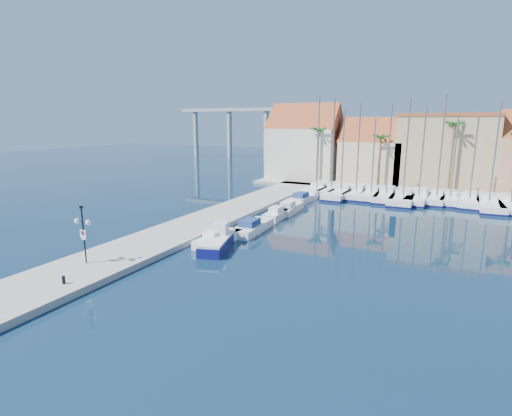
% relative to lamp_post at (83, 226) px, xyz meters
% --- Properties ---
extents(ground, '(260.00, 260.00, 0.00)m').
position_rel_lamp_post_xyz_m(ground, '(9.44, 2.52, -3.36)').
color(ground, '#081C30').
rests_on(ground, ground).
extents(quay_west, '(6.00, 77.00, 0.50)m').
position_rel_lamp_post_xyz_m(quay_west, '(0.44, 16.02, -3.11)').
color(quay_west, gray).
rests_on(quay_west, ground).
extents(shore_north, '(54.00, 16.00, 0.50)m').
position_rel_lamp_post_xyz_m(shore_north, '(19.44, 50.52, -3.11)').
color(shore_north, gray).
rests_on(shore_north, ground).
extents(lamp_post, '(1.48, 0.44, 4.36)m').
position_rel_lamp_post_xyz_m(lamp_post, '(0.00, 0.00, 0.00)').
color(lamp_post, black).
rests_on(lamp_post, quay_west).
extents(bollard, '(0.21, 0.21, 0.53)m').
position_rel_lamp_post_xyz_m(bollard, '(1.87, -3.40, -2.60)').
color(bollard, black).
rests_on(bollard, quay_west).
extents(fishing_boat, '(3.47, 6.10, 2.03)m').
position_rel_lamp_post_xyz_m(fishing_boat, '(6.06, 8.73, -2.69)').
color(fishing_boat, navy).
rests_on(fishing_boat, ground).
extents(motorboat_west_0, '(2.19, 5.66, 1.40)m').
position_rel_lamp_post_xyz_m(motorboat_west_0, '(5.44, 9.77, -2.85)').
color(motorboat_west_0, white).
rests_on(motorboat_west_0, ground).
extents(motorboat_west_1, '(2.34, 6.55, 1.40)m').
position_rel_lamp_post_xyz_m(motorboat_west_1, '(6.37, 14.68, -2.85)').
color(motorboat_west_1, white).
rests_on(motorboat_west_1, ground).
extents(motorboat_west_2, '(1.64, 5.10, 1.40)m').
position_rel_lamp_post_xyz_m(motorboat_west_2, '(6.35, 21.16, -2.85)').
color(motorboat_west_2, white).
rests_on(motorboat_west_2, ground).
extents(motorboat_west_3, '(2.16, 6.01, 1.40)m').
position_rel_lamp_post_xyz_m(motorboat_west_3, '(6.42, 24.54, -2.85)').
color(motorboat_west_3, white).
rests_on(motorboat_west_3, ground).
extents(motorboat_west_4, '(2.47, 6.70, 1.40)m').
position_rel_lamp_post_xyz_m(motorboat_west_4, '(5.76, 31.01, -2.85)').
color(motorboat_west_4, white).
rests_on(motorboat_west_4, ground).
extents(sailboat_0, '(3.26, 11.01, 14.35)m').
position_rel_lamp_post_xyz_m(sailboat_0, '(5.59, 38.56, -2.77)').
color(sailboat_0, white).
rests_on(sailboat_0, ground).
extents(sailboat_1, '(2.78, 8.83, 14.10)m').
position_rel_lamp_post_xyz_m(sailboat_1, '(7.61, 39.31, -2.73)').
color(sailboat_1, white).
rests_on(sailboat_1, ground).
extents(sailboat_2, '(3.46, 11.30, 12.37)m').
position_rel_lamp_post_xyz_m(sailboat_2, '(9.50, 37.94, -2.79)').
color(sailboat_2, white).
rests_on(sailboat_2, ground).
extents(sailboat_3, '(2.52, 9.46, 13.32)m').
position_rel_lamp_post_xyz_m(sailboat_3, '(11.49, 38.56, -2.76)').
color(sailboat_3, white).
rests_on(sailboat_3, ground).
extents(sailboat_4, '(3.04, 9.43, 11.16)m').
position_rel_lamp_post_xyz_m(sailboat_4, '(13.62, 38.42, -2.79)').
color(sailboat_4, white).
rests_on(sailboat_4, ground).
extents(sailboat_5, '(3.05, 10.41, 12.98)m').
position_rel_lamp_post_xyz_m(sailboat_5, '(15.68, 38.47, -2.78)').
color(sailboat_5, white).
rests_on(sailboat_5, ground).
extents(sailboat_6, '(3.19, 11.66, 13.81)m').
position_rel_lamp_post_xyz_m(sailboat_6, '(18.01, 38.03, -2.78)').
color(sailboat_6, white).
rests_on(sailboat_6, ground).
extents(sailboat_7, '(3.54, 10.59, 12.72)m').
position_rel_lamp_post_xyz_m(sailboat_7, '(19.99, 38.92, -2.78)').
color(sailboat_7, white).
rests_on(sailboat_7, ground).
extents(sailboat_8, '(2.52, 8.30, 14.11)m').
position_rel_lamp_post_xyz_m(sailboat_8, '(22.20, 39.02, -2.71)').
color(sailboat_8, white).
rests_on(sailboat_8, ground).
extents(sailboat_9, '(2.57, 8.36, 11.45)m').
position_rel_lamp_post_xyz_m(sailboat_9, '(23.85, 39.36, -2.76)').
color(sailboat_9, white).
rests_on(sailboat_9, ground).
extents(sailboat_10, '(2.85, 9.10, 11.41)m').
position_rel_lamp_post_xyz_m(sailboat_10, '(26.13, 39.22, -2.78)').
color(sailboat_10, white).
rests_on(sailboat_10, ground).
extents(sailboat_11, '(3.60, 10.97, 13.32)m').
position_rel_lamp_post_xyz_m(sailboat_11, '(28.22, 38.30, -2.78)').
color(sailboat_11, white).
rests_on(sailboat_11, ground).
extents(sailboat_12, '(3.07, 10.98, 11.56)m').
position_rel_lamp_post_xyz_m(sailboat_12, '(30.65, 38.78, -2.80)').
color(sailboat_12, white).
rests_on(sailboat_12, ground).
extents(building_0, '(12.30, 9.00, 13.50)m').
position_rel_lamp_post_xyz_m(building_0, '(-0.56, 49.52, 3.16)').
color(building_0, beige).
rests_on(building_0, shore_north).
extents(building_1, '(10.30, 8.00, 11.00)m').
position_rel_lamp_post_xyz_m(building_1, '(11.44, 49.52, 1.93)').
color(building_1, '#C4B08A').
rests_on(building_1, shore_north).
extents(building_2, '(14.20, 10.20, 11.50)m').
position_rel_lamp_post_xyz_m(building_2, '(22.44, 50.52, 2.90)').
color(building_2, tan).
rests_on(building_2, shore_north).
extents(palm_0, '(2.60, 2.60, 10.15)m').
position_rel_lamp_post_xyz_m(palm_0, '(3.44, 44.52, 5.72)').
color(palm_0, brown).
rests_on(palm_0, shore_north).
extents(palm_1, '(2.60, 2.60, 9.15)m').
position_rel_lamp_post_xyz_m(palm_1, '(13.44, 44.52, 4.77)').
color(palm_1, brown).
rests_on(palm_1, shore_north).
extents(palm_2, '(2.60, 2.60, 11.15)m').
position_rel_lamp_post_xyz_m(palm_2, '(23.44, 44.52, 6.65)').
color(palm_2, brown).
rests_on(palm_2, shore_north).
extents(viaduct, '(48.00, 2.20, 14.45)m').
position_rel_lamp_post_xyz_m(viaduct, '(-29.63, 84.52, 6.89)').
color(viaduct, '#9E9E99').
rests_on(viaduct, ground).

